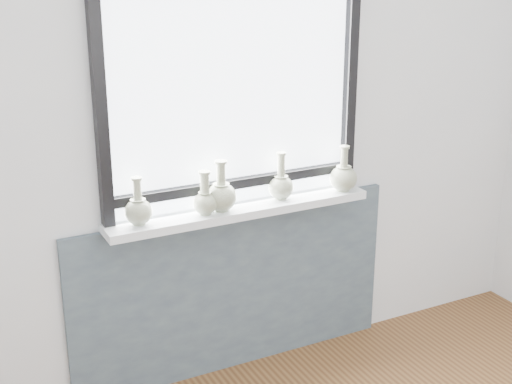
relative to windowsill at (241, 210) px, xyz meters
name	(u,v)px	position (x,y,z in m)	size (l,w,h in m)	color
back_wall	(231,119)	(0.00, 0.10, 0.42)	(3.60, 0.02, 2.60)	silver
apron_panel	(235,290)	(0.00, 0.07, -0.45)	(1.70, 0.03, 0.86)	#506169
windowsill	(241,210)	(0.00, 0.00, 0.00)	(1.32, 0.18, 0.04)	white
window	(234,91)	(0.00, 0.06, 0.56)	(1.30, 0.06, 1.05)	black
vase_a	(138,210)	(-0.50, 0.00, 0.09)	(0.13, 0.13, 0.22)	#98A084
vase_b	(205,200)	(-0.19, -0.02, 0.09)	(0.11, 0.11, 0.21)	#98A084
vase_c	(221,195)	(-0.10, -0.01, 0.10)	(0.14, 0.14, 0.24)	#98A084
vase_d	(281,185)	(0.22, 0.01, 0.09)	(0.13, 0.13, 0.23)	#98A084
vase_e	(343,177)	(0.56, -0.03, 0.09)	(0.14, 0.14, 0.23)	#98A084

